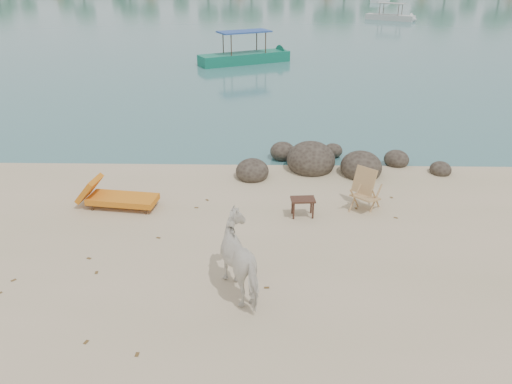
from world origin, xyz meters
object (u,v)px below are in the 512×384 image
at_px(cow, 245,259).
at_px(lounge_chair, 122,196).
at_px(boulders, 324,163).
at_px(side_table, 303,209).
at_px(boat_near, 244,36).
at_px(deck_chair, 366,193).

xyz_separation_m(cow, lounge_chair, (-3.16, 3.36, -0.38)).
bearing_deg(cow, boulders, -136.74).
relative_size(boulders, lounge_chair, 2.93).
height_order(side_table, boat_near, boat_near).
bearing_deg(lounge_chair, boulders, 34.18).
height_order(lounge_chair, boat_near, boat_near).
distance_m(cow, boat_near, 22.82).
bearing_deg(boat_near, boulders, -107.13).
bearing_deg(boulders, boat_near, 100.25).
xyz_separation_m(side_table, lounge_chair, (-4.41, 0.39, 0.09)).
height_order(cow, lounge_chair, cow).
bearing_deg(boulders, cow, -109.12).
distance_m(deck_chair, boat_near, 19.81).
xyz_separation_m(deck_chair, boat_near, (-3.77, 19.42, 1.02)).
height_order(deck_chair, boat_near, boat_near).
relative_size(boulders, cow, 3.77).
height_order(side_table, deck_chair, deck_chair).
distance_m(lounge_chair, deck_chair, 5.95).
bearing_deg(boulders, lounge_chair, -153.54).
bearing_deg(deck_chair, cow, -87.40).
height_order(boulders, side_table, boulders).
height_order(cow, deck_chair, cow).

